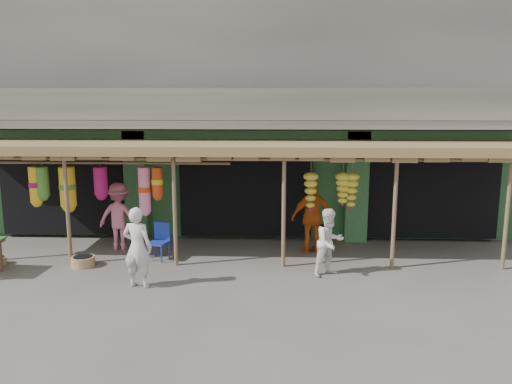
{
  "coord_description": "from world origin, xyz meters",
  "views": [
    {
      "loc": [
        0.8,
        -11.29,
        3.78
      ],
      "look_at": [
        0.32,
        1.0,
        1.53
      ],
      "focal_mm": 35.0,
      "sensor_mm": 36.0,
      "label": 1
    }
  ],
  "objects_px": {
    "person_front": "(137,247)",
    "person_shopper": "(119,216)",
    "person_right": "(330,242)",
    "blue_chair": "(160,239)",
    "person_vendor": "(313,217)"
  },
  "relations": [
    {
      "from": "person_shopper",
      "to": "person_right",
      "type": "bearing_deg",
      "value": 167.94
    },
    {
      "from": "person_right",
      "to": "person_shopper",
      "type": "xyz_separation_m",
      "value": [
        -5.19,
        1.76,
        0.12
      ]
    },
    {
      "from": "person_front",
      "to": "person_vendor",
      "type": "height_order",
      "value": "person_vendor"
    },
    {
      "from": "person_front",
      "to": "person_shopper",
      "type": "xyz_separation_m",
      "value": [
        -1.19,
        2.63,
        0.03
      ]
    },
    {
      "from": "person_front",
      "to": "person_right",
      "type": "relative_size",
      "value": 1.13
    },
    {
      "from": "blue_chair",
      "to": "person_right",
      "type": "relative_size",
      "value": 0.6
    },
    {
      "from": "person_right",
      "to": "person_vendor",
      "type": "relative_size",
      "value": 0.8
    },
    {
      "from": "person_vendor",
      "to": "person_shopper",
      "type": "bearing_deg",
      "value": -16.3
    },
    {
      "from": "person_front",
      "to": "blue_chair",
      "type": "bearing_deg",
      "value": -79.59
    },
    {
      "from": "person_right",
      "to": "person_shopper",
      "type": "bearing_deg",
      "value": 129.14
    },
    {
      "from": "blue_chair",
      "to": "person_right",
      "type": "height_order",
      "value": "person_right"
    },
    {
      "from": "blue_chair",
      "to": "person_shopper",
      "type": "bearing_deg",
      "value": 164.39
    },
    {
      "from": "blue_chair",
      "to": "person_vendor",
      "type": "height_order",
      "value": "person_vendor"
    },
    {
      "from": "person_front",
      "to": "person_shopper",
      "type": "relative_size",
      "value": 0.97
    },
    {
      "from": "person_right",
      "to": "person_shopper",
      "type": "relative_size",
      "value": 0.86
    }
  ]
}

